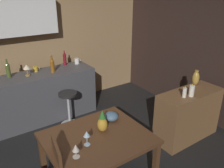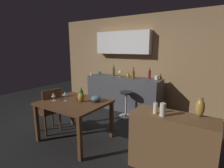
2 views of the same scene
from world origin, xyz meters
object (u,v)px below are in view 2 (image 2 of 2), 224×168
cup_teal (100,73)px  sideboard_cabinet (172,144)px  dining_table (74,106)px  cup_white (157,78)px  pineapple_centerpiece (81,95)px  cup_mustard (128,75)px  wine_glass_left (53,95)px  vase_brass (200,108)px  wine_bottle_amber (133,74)px  wine_glass_right (65,94)px  wine_bottle_ruby (150,74)px  pillar_candle_short (163,110)px  fruit_bowl (96,99)px  chair_near_window (50,109)px  pillar_candle_tall (155,108)px  bar_stool (126,104)px  cup_cream (92,74)px  wine_bottle_olive (114,71)px  counter_lamp (120,72)px

cup_teal → sideboard_cabinet: bearing=-36.2°
dining_table → cup_white: cup_white is taller
pineapple_centerpiece → cup_mustard: pineapple_centerpiece is taller
wine_glass_left → dining_table: bearing=26.1°
wine_glass_left → pineapple_centerpiece: (0.46, 0.24, 0.01)m
pineapple_centerpiece → vase_brass: 1.91m
dining_table → wine_bottle_amber: size_ratio=3.82×
dining_table → wine_glass_right: wine_glass_right is taller
wine_bottle_ruby → wine_bottle_amber: bearing=-143.7°
cup_teal → pillar_candle_short: 3.32m
fruit_bowl → chair_near_window: bearing=-164.1°
cup_teal → pillar_candle_tall: pillar_candle_tall is taller
wine_glass_left → cup_teal: size_ratio=1.37×
wine_glass_right → wine_bottle_amber: (0.40, 2.00, 0.16)m
pillar_candle_tall → vase_brass: (0.52, 0.21, 0.05)m
fruit_bowl → cup_teal: 2.28m
vase_brass → dining_table: bearing=-173.5°
chair_near_window → wine_bottle_amber: (0.86, 2.00, 0.54)m
wine_glass_right → fruit_bowl: (0.50, 0.27, -0.08)m
wine_glass_right → pillar_candle_short: (1.78, 0.05, 0.04)m
bar_stool → wine_glass_right: (-0.45, -1.53, 0.52)m
chair_near_window → vase_brass: bearing=6.3°
dining_table → cup_cream: cup_cream is taller
bar_stool → wine_bottle_amber: 0.83m
wine_bottle_olive → wine_bottle_amber: size_ratio=1.05×
cup_white → counter_lamp: size_ratio=0.65×
pineapple_centerpiece → cup_cream: pineapple_centerpiece is taller
wine_glass_right → cup_cream: (-0.89, 1.86, 0.07)m
wine_glass_right → wine_bottle_ruby: bearing=71.6°
wine_glass_right → vase_brass: 2.20m
dining_table → counter_lamp: bearing=95.6°
wine_glass_left → pillar_candle_short: size_ratio=0.76×
wine_glass_right → wine_bottle_olive: size_ratio=0.54×
chair_near_window → fruit_bowl: chair_near_window is taller
dining_table → pineapple_centerpiece: 0.24m
cup_mustard → wine_bottle_amber: bearing=-38.0°
cup_mustard → cup_white: (0.82, -0.01, 0.01)m
chair_near_window → wine_bottle_ruby: (1.21, 2.26, 0.54)m
wine_bottle_olive → counter_lamp: bearing=-20.4°
fruit_bowl → cup_mustard: 1.96m
dining_table → vase_brass: 2.05m
wine_bottle_ruby → counter_lamp: (-0.78, -0.20, 0.02)m
dining_table → pineapple_centerpiece: size_ratio=4.19×
wine_glass_right → fruit_bowl: wine_glass_right is taller
pineapple_centerpiece → wine_bottle_ruby: bearing=77.5°
fruit_bowl → cup_teal: size_ratio=1.69×
wine_glass_right → counter_lamp: bearing=90.9°
cup_mustard → cup_white: 0.82m
bar_stool → wine_glass_right: wine_glass_right is taller
dining_table → chair_near_window: size_ratio=1.26×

